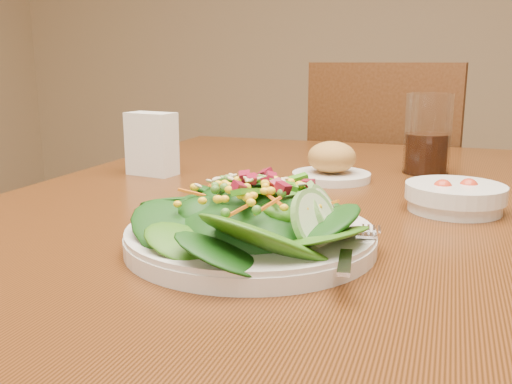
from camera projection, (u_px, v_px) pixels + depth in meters
The scene contains 7 objects.
dining_table at pixel (280, 267), 0.88m from camera, with size 0.90×1.40×0.75m.
chair_far at pixel (389, 215), 1.72m from camera, with size 0.51×0.51×0.96m.
salad_plate at pixel (259, 223), 0.65m from camera, with size 0.29×0.29×0.08m.
bread_plate at pixel (332, 165), 1.02m from camera, with size 0.14×0.14×0.07m.
tomato_bowl at pixel (455, 197), 0.82m from camera, with size 0.14×0.14×0.05m.
drinking_glass at pixel (427, 139), 1.08m from camera, with size 0.09×0.09×0.15m.
napkin_holder at pixel (152, 142), 1.07m from camera, with size 0.10×0.06×0.12m.
Camera 1 is at (0.23, -0.80, 0.96)m, focal length 40.00 mm.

